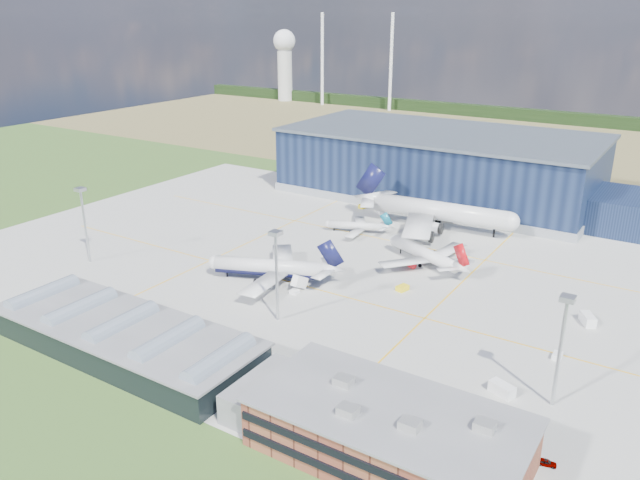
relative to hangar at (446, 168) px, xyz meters
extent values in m
plane|color=#34541F|center=(-2.81, -94.80, -11.62)|extent=(600.00, 600.00, 0.00)
cube|color=#A6A6A1|center=(-2.81, -84.80, -11.59)|extent=(220.00, 160.00, 0.06)
cube|color=#FFBA0D|center=(-2.81, -104.80, -11.54)|extent=(180.00, 0.40, 0.02)
cube|color=#FFBA0D|center=(-2.81, -59.80, -11.54)|extent=(180.00, 0.40, 0.02)
cube|color=#FFBA0D|center=(-32.81, -84.80, -11.54)|extent=(0.40, 120.00, 0.02)
cube|color=#FFBA0D|center=(37.19, -84.80, -11.54)|extent=(0.40, 120.00, 0.02)
cube|color=olive|center=(-2.81, 125.20, -11.62)|extent=(600.00, 220.00, 0.01)
cube|color=black|center=(-2.81, 205.20, -7.62)|extent=(600.00, 8.00, 8.00)
cylinder|color=white|center=(-182.81, 195.20, 23.38)|extent=(2.40, 2.40, 70.00)
cylinder|color=white|center=(-122.81, 195.20, 23.38)|extent=(2.40, 2.40, 70.00)
cylinder|color=silver|center=(-222.81, 200.20, 8.38)|extent=(12.00, 12.00, 40.00)
sphere|color=white|center=(-222.81, 200.20, 36.38)|extent=(18.00, 18.00, 18.00)
cube|color=black|center=(-2.81, 0.20, 0.88)|extent=(120.00, 60.00, 25.00)
cube|color=gray|center=(-2.81, 0.20, -10.02)|extent=(121.00, 61.00, 3.20)
cube|color=#4C5660|center=(-2.81, 0.20, 13.88)|extent=(122.00, 62.00, 1.20)
cube|color=black|center=(69.19, -4.80, -5.62)|extent=(24.00, 30.00, 12.00)
cube|color=brown|center=(52.19, -154.80, -7.12)|extent=(45.00, 22.00, 9.00)
cube|color=slate|center=(52.19, -154.80, -2.42)|extent=(46.00, 23.00, 0.50)
cube|color=black|center=(52.19, -166.00, -5.12)|extent=(44.00, 0.40, 1.40)
cube|color=black|center=(52.19, -143.60, -8.62)|extent=(44.00, 0.40, 1.40)
cube|color=black|center=(52.19, -143.60, -5.12)|extent=(44.00, 0.40, 1.40)
cube|color=#B6B6B1|center=(42.19, -152.80, -1.52)|extent=(3.20, 2.60, 1.60)
cube|color=#B6B6B1|center=(57.19, -157.80, -1.52)|extent=(3.20, 2.60, 1.60)
cube|color=#B6B6B1|center=(67.19, -151.80, -1.52)|extent=(3.20, 2.60, 1.60)
cube|color=#B6B6B1|center=(47.19, -159.80, -1.52)|extent=(3.20, 2.60, 1.60)
cube|color=black|center=(-12.81, -154.80, -8.62)|extent=(65.00, 22.00, 6.00)
cube|color=slate|center=(-12.81, -154.80, -5.42)|extent=(66.00, 23.00, 0.50)
cube|color=slate|center=(27.19, -154.80, -8.62)|extent=(10.00, 18.00, 6.00)
cylinder|color=gray|center=(-40.81, -154.80, -5.22)|extent=(4.40, 18.00, 4.40)
cylinder|color=gray|center=(-26.81, -154.80, -5.22)|extent=(4.40, 18.00, 4.40)
cylinder|color=gray|center=(-12.81, -154.80, -5.22)|extent=(4.40, 18.00, 4.40)
cylinder|color=gray|center=(1.19, -154.80, -5.22)|extent=(4.40, 18.00, 4.40)
cylinder|color=gray|center=(15.19, -154.80, -5.22)|extent=(4.40, 18.00, 4.40)
cylinder|color=#AFB2B6|center=(-62.81, -124.80, -0.62)|extent=(0.70, 0.70, 22.00)
cube|color=#AFB2B6|center=(-62.81, -124.80, 10.88)|extent=(2.60, 2.60, 1.00)
cylinder|color=#AFB2B6|center=(7.19, -124.80, -0.62)|extent=(0.70, 0.70, 22.00)
cube|color=#AFB2B6|center=(7.19, -124.80, 10.88)|extent=(2.60, 2.60, 1.00)
cylinder|color=#AFB2B6|center=(72.19, -124.80, -0.62)|extent=(0.70, 0.70, 22.00)
cube|color=#AFB2B6|center=(72.19, -124.80, 10.88)|extent=(2.60, 2.60, 1.00)
cube|color=yellow|center=(25.52, -92.97, -10.89)|extent=(3.01, 3.80, 1.45)
cube|color=white|center=(-5.78, -101.80, -10.49)|extent=(5.56, 3.51, 2.25)
cube|color=white|center=(69.02, -106.72, -10.99)|extent=(1.98, 2.91, 1.25)
cube|color=white|center=(71.33, -86.31, -10.39)|extent=(4.79, 5.84, 2.44)
cube|color=yellow|center=(-19.74, -32.80, -10.84)|extent=(2.61, 3.77, 1.55)
cube|color=white|center=(-10.94, -34.71, -10.91)|extent=(3.81, 3.87, 1.41)
cube|color=white|center=(62.99, -126.62, -10.41)|extent=(5.56, 4.06, 2.41)
cube|color=white|center=(2.02, -107.73, -10.08)|extent=(2.22, 4.92, 3.08)
imported|color=#99999E|center=(75.49, -142.80, -11.04)|extent=(3.61, 2.02, 1.16)
imported|color=#99999E|center=(-5.55, -142.80, -10.98)|extent=(3.93, 1.51, 1.28)
camera|label=1|loc=(89.16, -233.94, 59.28)|focal=35.00mm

